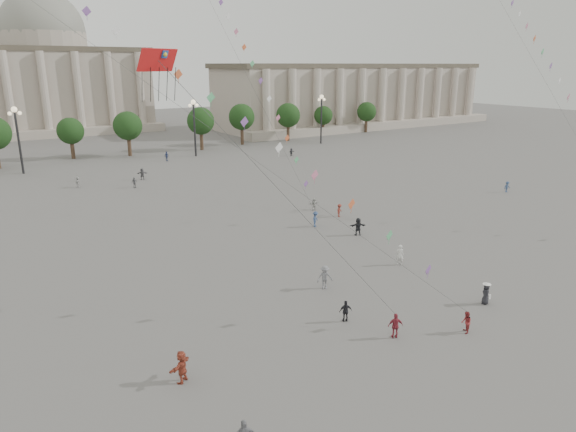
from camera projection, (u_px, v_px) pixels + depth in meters
ground at (408, 325)px, 34.71m from camera, size 360.00×360.00×0.00m
hall_east at (355, 95)px, 147.05m from camera, size 84.00×26.22×17.20m
hall_central at (49, 75)px, 134.29m from camera, size 48.30×34.30×35.50m
tree_row at (103, 129)px, 95.72m from camera, size 137.12×5.12×8.00m
lamp_post_mid_west at (17, 128)px, 80.87m from camera, size 2.00×0.90×10.65m
lamp_post_mid_east at (194, 117)px, 96.64m from camera, size 2.00×0.90×10.65m
lamp_post_far_east at (321, 110)px, 112.42m from camera, size 2.00×0.90×10.65m
person_crowd_0 at (167, 156)px, 93.41m from camera, size 1.13×0.81×1.77m
person_crowd_3 at (358, 227)px, 52.74m from camera, size 1.78×1.19×1.84m
person_crowd_4 at (77, 182)px, 73.33m from camera, size 0.99×1.59×1.63m
person_crowd_6 at (325, 277)px, 40.08m from camera, size 1.41×1.09×1.92m
person_crowd_7 at (314, 204)px, 61.96m from camera, size 1.39×0.44×1.50m
person_crowd_8 at (339, 210)px, 59.18m from camera, size 1.13×0.96×1.52m
person_crowd_9 at (291, 152)px, 98.78m from camera, size 1.44×0.74×1.48m
person_crowd_12 at (142, 174)px, 78.35m from camera, size 1.71×1.10×1.76m
person_crowd_13 at (400, 255)px, 44.91m from camera, size 0.80×0.79×1.85m
person_crowd_14 at (507, 187)px, 70.60m from camera, size 1.08×0.75×1.52m
person_crowd_16 at (134, 182)px, 73.24m from camera, size 0.96×0.64×1.52m
tourist_0 at (396, 326)px, 32.87m from camera, size 1.07×0.84×1.69m
tourist_1 at (346, 311)px, 34.99m from camera, size 0.97×0.69×1.53m
tourist_2 at (182, 367)px, 28.26m from camera, size 1.76×1.44×1.88m
kite_flyer_0 at (466, 322)px, 33.50m from camera, size 0.90×0.92×1.49m
kite_flyer_1 at (315, 219)px, 55.55m from camera, size 1.27×1.15×1.71m
hat_person at (486, 293)px, 37.56m from camera, size 0.91×0.77×1.69m
dragon_kite at (163, 79)px, 23.97m from camera, size 7.84×2.25×20.77m
kite_train_east at (516, 14)px, 65.86m from camera, size 17.73×39.64×59.32m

